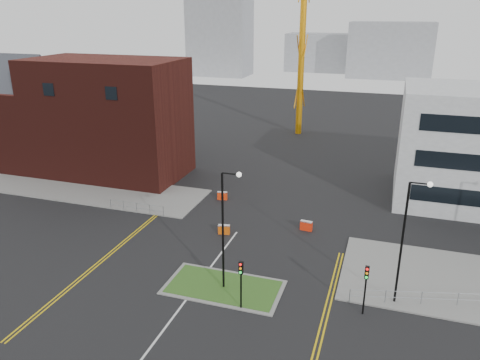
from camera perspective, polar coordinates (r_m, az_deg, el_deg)
name	(u,v)px	position (r m, az deg, el deg)	size (l,w,h in m)	color
ground	(146,353)	(30.34, -11.34, -19.96)	(200.00, 200.00, 0.00)	black
pavement_left	(85,189)	(56.32, -18.36, -1.01)	(28.00, 8.00, 0.12)	slate
island_kerb	(224,287)	(35.42, -2.01, -12.94)	(8.60, 4.60, 0.08)	slate
grass_island	(224,287)	(35.41, -2.01, -12.91)	(8.00, 4.00, 0.12)	#2D531B
brick_building	(88,118)	(60.79, -18.05, 7.24)	(24.20, 10.07, 14.24)	#401410
streetlamp_island	(226,222)	(32.74, -1.76, -5.09)	(1.46, 0.36, 9.18)	black
streetlamp_right_near	(407,234)	(32.96, 19.66, -6.17)	(1.46, 0.36, 9.18)	black
traffic_light_island	(241,276)	(31.90, 0.11, -11.62)	(0.28, 0.33, 3.65)	black
traffic_light_right	(366,281)	(32.47, 15.11, -11.79)	(0.28, 0.33, 3.65)	black
railing_left	(136,206)	(48.21, -12.52, -3.11)	(6.05, 0.05, 1.10)	gray
centre_line	(162,332)	(31.68, -9.51, -17.83)	(0.15, 30.00, 0.01)	silver
yellow_left_a	(110,252)	(41.49, -15.60, -8.50)	(0.12, 24.00, 0.01)	gold
yellow_left_b	(113,253)	(41.34, -15.25, -8.58)	(0.12, 24.00, 0.01)	gold
yellow_right_a	(321,324)	(32.38, 9.83, -16.91)	(0.12, 20.00, 0.01)	gold
yellow_right_b	(325,325)	(32.36, 10.38, -16.98)	(0.12, 20.00, 0.01)	gold
skyline_a	(220,38)	(149.56, -2.46, 16.85)	(18.00, 12.00, 22.00)	gray
skyline_b	(390,50)	(150.27, 17.83, 14.82)	(24.00, 12.00, 16.00)	gray
skyline_d	(333,53)	(161.68, 11.27, 14.97)	(30.00, 12.00, 12.00)	gray
barrier_left	(224,229)	(42.91, -1.96, -5.99)	(1.11, 0.55, 0.89)	#DA540C
barrier_mid	(222,195)	(50.45, -2.17, -1.88)	(1.10, 0.54, 0.89)	#F0360D
barrier_right	(306,225)	(43.98, 8.08, -5.48)	(1.14, 0.49, 0.93)	#F52C0D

